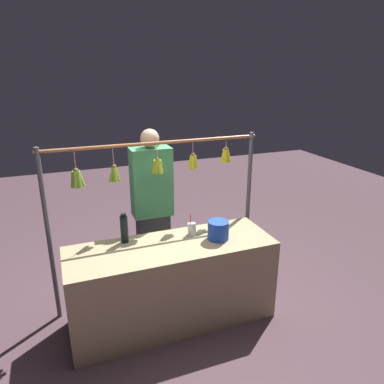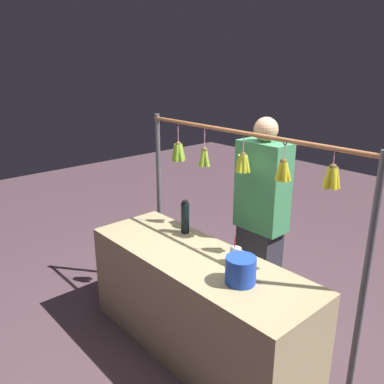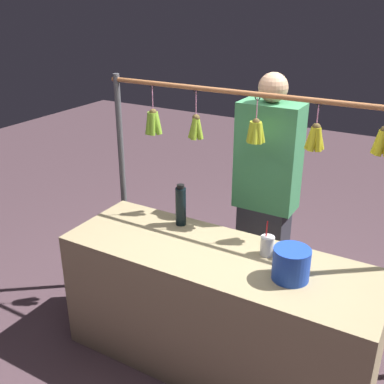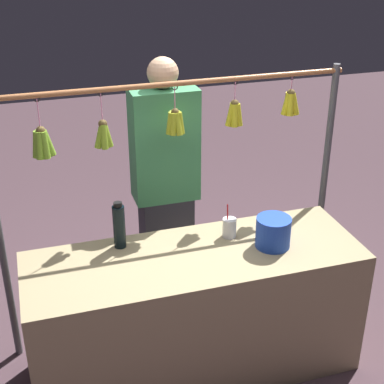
{
  "view_description": "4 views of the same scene",
  "coord_description": "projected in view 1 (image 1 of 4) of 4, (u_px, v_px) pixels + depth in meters",
  "views": [
    {
      "loc": [
        0.9,
        2.87,
        2.37
      ],
      "look_at": [
        -0.2,
        0.0,
        1.31
      ],
      "focal_mm": 34.01,
      "sensor_mm": 36.0,
      "label": 1
    },
    {
      "loc": [
        -1.96,
        1.8,
        2.19
      ],
      "look_at": [
        0.06,
        0.0,
        1.3
      ],
      "focal_mm": 37.59,
      "sensor_mm": 36.0,
      "label": 2
    },
    {
      "loc": [
        -1.05,
        2.12,
        2.23
      ],
      "look_at": [
        0.18,
        0.0,
        1.17
      ],
      "focal_mm": 43.2,
      "sensor_mm": 36.0,
      "label": 3
    },
    {
      "loc": [
        0.82,
        2.6,
        2.55
      ],
      "look_at": [
        0.02,
        0.0,
        1.21
      ],
      "focal_mm": 53.4,
      "sensor_mm": 36.0,
      "label": 4
    }
  ],
  "objects": [
    {
      "name": "ground_plane",
      "position": [
        173.0,
        319.0,
        3.61
      ],
      "size": [
        12.0,
        12.0,
        0.0
      ],
      "primitive_type": "plane",
      "color": "#4C373E"
    },
    {
      "name": "vendor_person",
      "position": [
        153.0,
        212.0,
        3.95
      ],
      "size": [
        0.42,
        0.23,
        1.78
      ],
      "color": "#2D2D38",
      "rests_on": "ground"
    },
    {
      "name": "market_counter",
      "position": [
        172.0,
        283.0,
        3.47
      ],
      "size": [
        1.92,
        0.65,
        0.82
      ],
      "primitive_type": "cube",
      "color": "tan",
      "rests_on": "ground"
    },
    {
      "name": "blue_bucket",
      "position": [
        218.0,
        230.0,
        3.43
      ],
      "size": [
        0.2,
        0.2,
        0.18
      ],
      "primitive_type": "cylinder",
      "color": "#1D41B6",
      "rests_on": "market_counter"
    },
    {
      "name": "display_rack",
      "position": [
        155.0,
        189.0,
        3.59
      ],
      "size": [
        2.15,
        0.12,
        1.72
      ],
      "color": "#4C4C51",
      "rests_on": "ground"
    },
    {
      "name": "drink_cup",
      "position": [
        192.0,
        229.0,
        3.53
      ],
      "size": [
        0.08,
        0.08,
        0.21
      ],
      "color": "silver",
      "rests_on": "market_counter"
    },
    {
      "name": "water_bottle",
      "position": [
        124.0,
        229.0,
        3.35
      ],
      "size": [
        0.07,
        0.07,
        0.28
      ],
      "color": "black",
      "rests_on": "market_counter"
    }
  ]
}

